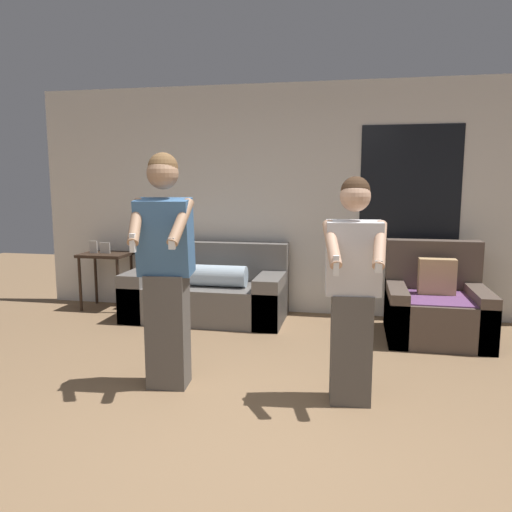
# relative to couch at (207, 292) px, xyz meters

# --- Properties ---
(ground_plane) EXTENTS (14.00, 14.00, 0.00)m
(ground_plane) POSITION_rel_couch_xyz_m (1.02, -2.78, -0.30)
(ground_plane) COLOR #846647
(wall_back) EXTENTS (6.51, 0.07, 2.70)m
(wall_back) POSITION_rel_couch_xyz_m (1.04, 0.47, 1.05)
(wall_back) COLOR silver
(wall_back) RESTS_ON ground_plane
(couch) EXTENTS (1.80, 0.88, 0.86)m
(couch) POSITION_rel_couch_xyz_m (0.00, 0.00, 0.00)
(couch) COLOR slate
(couch) RESTS_ON ground_plane
(armchair) EXTENTS (0.97, 0.95, 0.96)m
(armchair) POSITION_rel_couch_xyz_m (2.49, -0.26, 0.01)
(armchair) COLOR brown
(armchair) RESTS_ON ground_plane
(side_table) EXTENTS (0.58, 0.46, 0.85)m
(side_table) POSITION_rel_couch_xyz_m (-1.37, 0.18, 0.29)
(side_table) COLOR #332319
(side_table) RESTS_ON ground_plane
(person_left) EXTENTS (0.46, 0.50, 1.79)m
(person_left) POSITION_rel_couch_xyz_m (0.27, -1.95, 0.63)
(person_left) COLOR #56514C
(person_left) RESTS_ON ground_plane
(person_right) EXTENTS (0.44, 0.48, 1.61)m
(person_right) POSITION_rel_couch_xyz_m (1.66, -1.96, 0.52)
(person_right) COLOR #56514C
(person_right) RESTS_ON ground_plane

